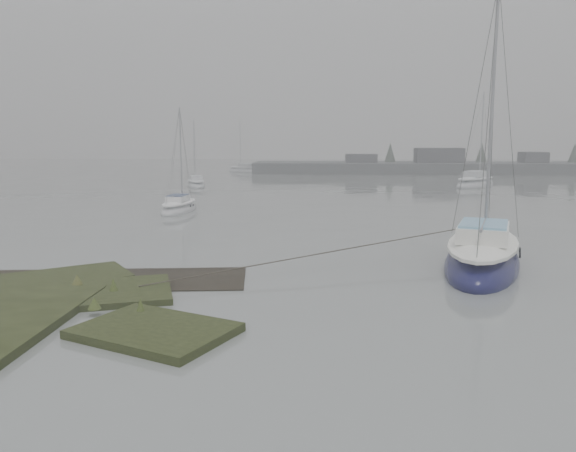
# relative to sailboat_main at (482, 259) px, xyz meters

# --- Properties ---
(ground) EXTENTS (160.00, 160.00, 0.00)m
(ground) POSITION_rel_sailboat_main_xyz_m (-10.24, 23.06, -0.34)
(ground) COLOR slate
(ground) RESTS_ON ground
(far_shoreline) EXTENTS (60.00, 8.00, 4.15)m
(far_shoreline) POSITION_rel_sailboat_main_xyz_m (16.60, 54.95, 0.51)
(far_shoreline) COLOR #4C4F51
(far_shoreline) RESTS_ON ground
(sailboat_main) EXTENTS (4.89, 8.07, 10.83)m
(sailboat_main) POSITION_rel_sailboat_main_xyz_m (0.00, 0.00, 0.00)
(sailboat_main) COLOR #12123D
(sailboat_main) RESTS_ON ground
(sailboat_white) EXTENTS (2.05, 5.08, 7.01)m
(sailboat_white) POSITION_rel_sailboat_main_xyz_m (-14.61, 14.69, -0.12)
(sailboat_white) COLOR silver
(sailboat_white) RESTS_ON ground
(sailboat_far_a) EXTENTS (3.03, 5.11, 6.86)m
(sailboat_far_a) POSITION_rel_sailboat_main_xyz_m (-17.48, 32.93, -0.12)
(sailboat_far_a) COLOR silver
(sailboat_far_a) RESTS_ON ground
(sailboat_far_b) EXTENTS (5.97, 6.76, 9.63)m
(sailboat_far_b) POSITION_rel_sailboat_main_xyz_m (9.14, 34.31, -0.04)
(sailboat_far_b) COLOR #B1B4BA
(sailboat_far_b) RESTS_ON ground
(sailboat_far_c) EXTENTS (5.49, 4.34, 7.58)m
(sailboat_far_c) POSITION_rel_sailboat_main_xyz_m (-15.80, 55.94, -0.10)
(sailboat_far_c) COLOR #AAB0B5
(sailboat_far_c) RESTS_ON ground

